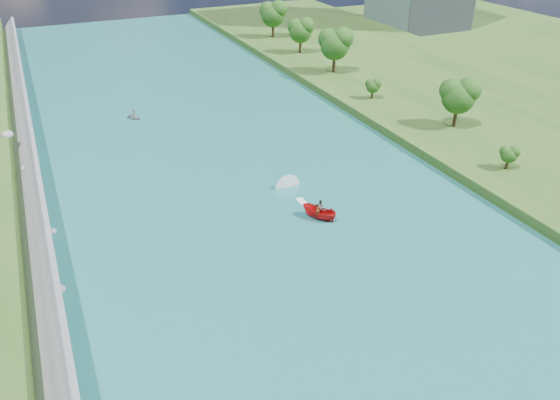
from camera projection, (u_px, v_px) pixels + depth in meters
name	position (u px, v px, depth m)	size (l,w,h in m)	color
ground	(324.00, 287.00, 55.18)	(260.00, 260.00, 0.00)	#2D5119
river_water	(250.00, 198.00, 70.92)	(55.00, 240.00, 0.10)	#196159
berm_east	(533.00, 131.00, 88.56)	(44.00, 240.00, 1.50)	#2D5119
riprap_bank	(35.00, 237.00, 59.88)	(5.13, 236.00, 4.46)	slate
trees_east	(363.00, 58.00, 106.68)	(14.23, 137.42, 10.82)	#194A13
motorboat	(314.00, 208.00, 67.08)	(3.97, 19.08, 2.23)	red
raft	(134.00, 117.00, 95.18)	(3.23, 3.49, 1.54)	gray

